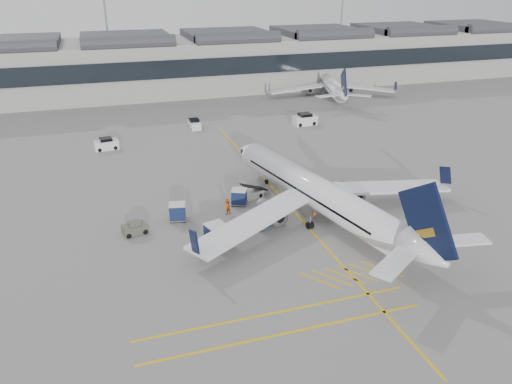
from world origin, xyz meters
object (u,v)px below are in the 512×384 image
object	(u,v)px
airliner_main	(319,194)
baggage_cart_a	(239,197)
belt_loader	(246,194)
pushback_tug	(135,228)
ramp_agent_b	(227,206)
ramp_agent_a	(270,214)

from	to	relation	value
airliner_main	baggage_cart_a	xyz separation A→B (m)	(-7.16, 5.71, -1.74)
belt_loader	baggage_cart_a	size ratio (longest dim) A/B	2.19
belt_loader	pushback_tug	distance (m)	13.95
belt_loader	pushback_tug	bearing A→B (deg)	179.03
ramp_agent_b	pushback_tug	size ratio (longest dim) A/B	0.69
belt_loader	baggage_cart_a	xyz separation A→B (m)	(-1.24, -1.31, 0.43)
airliner_main	ramp_agent_a	world-z (taller)	airliner_main
pushback_tug	airliner_main	bearing A→B (deg)	-20.33
airliner_main	baggage_cart_a	distance (m)	9.32
baggage_cart_a	ramp_agent_b	distance (m)	2.73
belt_loader	ramp_agent_a	world-z (taller)	ramp_agent_a
baggage_cart_a	ramp_agent_a	size ratio (longest dim) A/B	1.14
airliner_main	pushback_tug	xyz separation A→B (m)	(-19.05, 2.31, -2.15)
airliner_main	belt_loader	xyz separation A→B (m)	(-5.92, 7.02, -2.17)
pushback_tug	ramp_agent_a	bearing A→B (deg)	-20.94
airliner_main	ramp_agent_a	distance (m)	5.62
airliner_main	ramp_agent_a	xyz separation A→B (m)	(-5.31, 0.49, -1.77)
baggage_cart_a	ramp_agent_b	bearing A→B (deg)	-110.83
baggage_cart_a	pushback_tug	distance (m)	12.38
ramp_agent_a	pushback_tug	world-z (taller)	ramp_agent_a
baggage_cart_a	airliner_main	bearing A→B (deg)	-13.76
baggage_cart_a	belt_loader	bearing A→B (deg)	71.31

